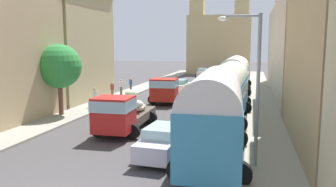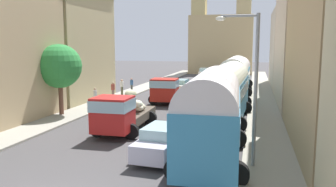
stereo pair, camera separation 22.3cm
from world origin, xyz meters
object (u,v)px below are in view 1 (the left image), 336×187
object	(u,v)px
parked_bus_1	(228,89)
pedestrian_1	(112,90)
car_1	(203,73)
pedestrian_2	(95,97)
pedestrian_3	(131,84)
car_2	(163,142)
car_0	(180,87)
parked_bus_2	(234,77)
parked_bus_3	(238,72)
cargo_truck_1	(168,90)
cargo_truck_0	(122,112)
pedestrian_0	(121,87)
streetlamp_near	(252,78)
parked_bus_0	(214,112)
car_3	(221,78)

from	to	relation	value
parked_bus_1	pedestrian_1	distance (m)	13.53
car_1	pedestrian_2	bearing A→B (deg)	-99.70
pedestrian_3	car_2	bearing A→B (deg)	-65.91
car_0	pedestrian_2	bearing A→B (deg)	-116.45
car_1	pedestrian_3	size ratio (longest dim) A/B	2.17
parked_bus_2	parked_bus_3	distance (m)	9.00
pedestrian_2	pedestrian_3	size ratio (longest dim) A/B	1.03
parked_bus_2	cargo_truck_1	world-z (taller)	parked_bus_2
pedestrian_2	cargo_truck_0	bearing A→B (deg)	-53.32
cargo_truck_0	pedestrian_0	xyz separation A→B (m)	(-5.90, 14.60, -0.29)
pedestrian_1	parked_bus_1	bearing A→B (deg)	-29.57
parked_bus_1	streetlamp_near	xyz separation A→B (m)	(1.65, -9.34, 1.71)
streetlamp_near	car_1	bearing A→B (deg)	100.88
car_1	pedestrian_1	bearing A→B (deg)	-101.97
cargo_truck_0	car_0	xyz separation A→B (m)	(-0.12, 17.84, -0.49)
pedestrian_2	streetlamp_near	world-z (taller)	streetlamp_near
cargo_truck_1	streetlamp_near	xyz separation A→B (m)	(7.72, -15.93, 2.78)
parked_bus_0	parked_bus_2	distance (m)	18.00
cargo_truck_1	car_3	bearing A→B (deg)	79.17
car_3	car_1	bearing A→B (deg)	115.87
parked_bus_0	pedestrian_1	distance (m)	19.59
parked_bus_1	pedestrian_2	distance (m)	11.71
parked_bus_2	pedestrian_2	distance (m)	13.38
pedestrian_3	pedestrian_2	bearing A→B (deg)	-88.53
parked_bus_1	cargo_truck_0	xyz separation A→B (m)	(-6.04, -5.05, -1.01)
cargo_truck_0	pedestrian_2	xyz separation A→B (m)	(-5.39, 7.24, -0.27)
parked_bus_1	car_1	xyz separation A→B (m)	(-6.32, 32.12, -1.50)
parked_bus_1	cargo_truck_1	size ratio (longest dim) A/B	1.27
pedestrian_3	cargo_truck_0	bearing A→B (deg)	-71.52
parked_bus_0	car_2	size ratio (longest dim) A/B	1.97
car_1	pedestrian_1	xyz separation A→B (m)	(-5.40, -25.47, 0.23)
parked_bus_1	cargo_truck_0	world-z (taller)	parked_bus_1
parked_bus_0	parked_bus_1	bearing A→B (deg)	90.00
cargo_truck_0	streetlamp_near	bearing A→B (deg)	-29.13
pedestrian_1	pedestrian_2	xyz separation A→B (m)	(0.28, -4.46, -0.01)
pedestrian_0	pedestrian_3	world-z (taller)	pedestrian_0
pedestrian_1	streetlamp_near	size ratio (longest dim) A/B	0.27
car_3	pedestrian_3	world-z (taller)	pedestrian_3
pedestrian_0	car_3	bearing A→B (deg)	58.10
parked_bus_1	car_1	size ratio (longest dim) A/B	2.50
car_0	pedestrian_0	size ratio (longest dim) A/B	2.34
pedestrian_0	streetlamp_near	xyz separation A→B (m)	(13.60, -18.89, 3.01)
pedestrian_3	streetlamp_near	size ratio (longest dim) A/B	0.26
car_3	pedestrian_3	xyz separation A→B (m)	(-9.05, -12.70, 0.27)
car_2	pedestrian_0	bearing A→B (deg)	117.30
car_0	pedestrian_1	distance (m)	8.28
car_1	pedestrian_1	distance (m)	26.04
car_2	pedestrian_3	xyz separation A→B (m)	(-9.28, 20.75, 0.20)
parked_bus_3	cargo_truck_1	world-z (taller)	parked_bus_3
parked_bus_1	parked_bus_3	distance (m)	18.00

